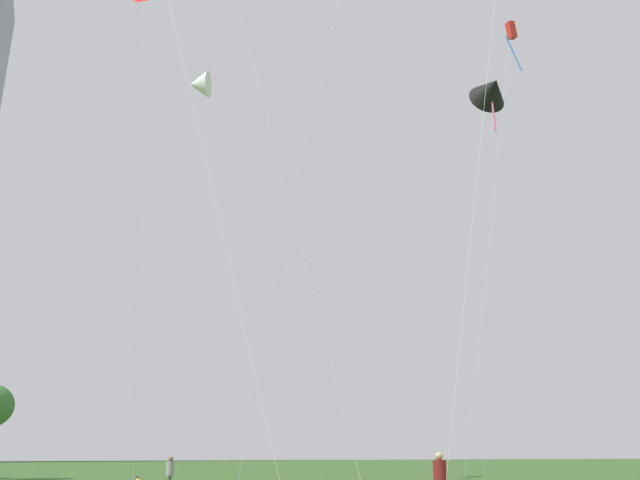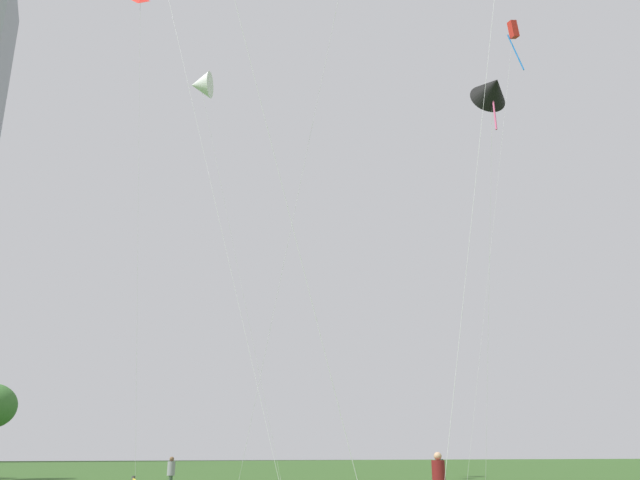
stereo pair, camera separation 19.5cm
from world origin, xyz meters
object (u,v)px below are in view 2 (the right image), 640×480
kite_flying_4 (492,90)px  kite_flying_0 (140,8)px  person_standing_0 (439,479)px  person_standing_2 (171,472)px  person_standing_1 (440,470)px  kite_flying_2 (513,33)px  kite_flying_5 (201,85)px

kite_flying_4 → kite_flying_0: bearing=150.8°
person_standing_0 → kite_flying_0: (-9.98, 19.43, 28.45)m
person_standing_2 → person_standing_1: bearing=92.3°
person_standing_1 → kite_flying_0: kite_flying_0 is taller
kite_flying_0 → kite_flying_4: size_ratio=1.40×
kite_flying_2 → person_standing_1: bearing=-143.5°
person_standing_1 → person_standing_2: bearing=-18.7°
person_standing_1 → kite_flying_2: bearing=-146.9°
kite_flying_0 → kite_flying_5: size_ratio=1.10×
kite_flying_4 → person_standing_1: bearing=160.0°
kite_flying_2 → kite_flying_4: kite_flying_2 is taller
person_standing_0 → kite_flying_4: (8.97, 8.83, 19.72)m
kite_flying_0 → kite_flying_4: (18.95, -10.59, -8.72)m
kite_flying_0 → kite_flying_5: (4.64, 4.11, -2.57)m
person_standing_0 → kite_flying_5: bearing=160.5°
kite_flying_0 → person_standing_2: bearing=-60.7°
kite_flying_0 → person_standing_0: bearing=-62.8°
person_standing_1 → kite_flying_2: kite_flying_2 is taller
person_standing_2 → kite_flying_5: size_ratio=0.06×
kite_flying_0 → kite_flying_2: size_ratio=0.86×
kite_flying_4 → kite_flying_2: bearing=48.7°
person_standing_0 → kite_flying_0: 35.86m
person_standing_0 → kite_flying_2: size_ratio=0.05×
kite_flying_4 → kite_flying_5: bearing=134.2°
person_standing_0 → person_standing_2: bearing=173.9°
person_standing_2 → kite_flying_0: kite_flying_0 is taller
person_standing_0 → kite_flying_4: bearing=102.3°
person_standing_2 → kite_flying_4: (15.59, -4.59, 19.84)m
person_standing_0 → person_standing_1: (5.24, 10.19, -0.05)m
person_standing_1 → kite_flying_4: 20.17m
person_standing_0 → person_standing_1: bearing=120.5°
kite_flying_2 → kite_flying_5: size_ratio=1.28×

